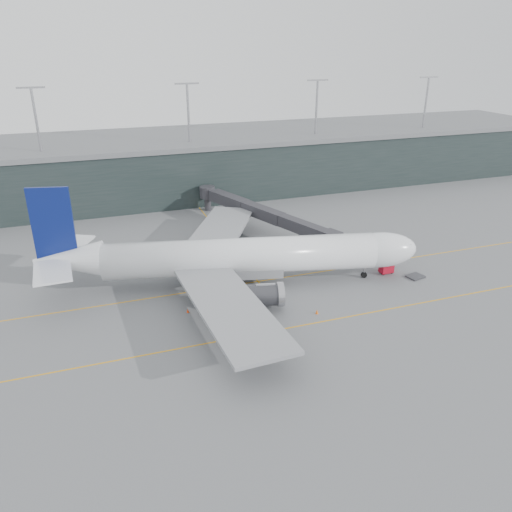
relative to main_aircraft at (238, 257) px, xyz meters
name	(u,v)px	position (x,y,z in m)	size (l,w,h in m)	color
ground	(224,276)	(-1.52, 3.83, -5.09)	(320.00, 320.00, 0.00)	#545559
taxiline_a	(231,286)	(-1.52, -0.17, -5.08)	(160.00, 0.25, 0.02)	orange
taxiline_b	(262,333)	(-1.52, -16.17, -5.08)	(160.00, 0.25, 0.02)	orange
taxiline_lead_main	(221,235)	(3.48, 23.83, -5.08)	(0.25, 60.00, 0.02)	orange
terminal	(165,164)	(-1.52, 61.82, 2.53)	(240.00, 36.00, 29.00)	#1D2827
main_aircraft	(238,257)	(0.00, 0.00, 0.00)	(64.11, 59.25, 18.12)	white
jet_bridge	(265,209)	(13.89, 24.79, -0.57)	(16.63, 44.53, 6.03)	#2E2D32
gse_cart	(386,269)	(26.47, -4.60, -4.19)	(2.42, 1.59, 1.62)	#A90C1F
baggage_dolly	(415,276)	(30.43, -7.83, -4.91)	(2.88, 2.30, 0.29)	#323236
uld_a	(181,256)	(-7.35, 13.30, -4.15)	(2.12, 1.77, 1.78)	#343439
uld_b	(198,249)	(-3.63, 15.10, -4.01)	(2.55, 2.19, 2.04)	#343439
uld_c	(212,251)	(-1.34, 13.37, -4.00)	(2.78, 2.52, 2.07)	#343439
cone_nose	(396,260)	(31.11, -0.67, -4.73)	(0.45, 0.45, 0.71)	orange
cone_wing_stbd	(317,312)	(8.30, -13.75, -4.72)	(0.46, 0.46, 0.73)	#FB630D
cone_wing_port	(244,245)	(6.03, 15.77, -4.69)	(0.50, 0.50, 0.79)	orange
cone_tail	(188,311)	(-10.39, -6.83, -4.76)	(0.41, 0.41, 0.65)	red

